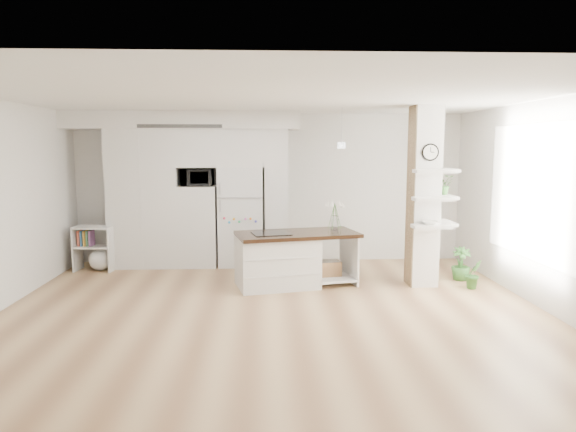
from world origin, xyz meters
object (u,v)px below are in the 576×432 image
at_px(kitchen_island, 285,258).
at_px(bookshelf, 97,251).
at_px(refrigerator, 241,216).
at_px(floor_plant_a, 474,274).

height_order(kitchen_island, bookshelf, kitchen_island).
relative_size(refrigerator, kitchen_island, 0.90).
bearing_deg(bookshelf, kitchen_island, -13.66).
distance_m(kitchen_island, bookshelf, 3.36).
distance_m(bookshelf, floor_plant_a, 6.13).
height_order(bookshelf, floor_plant_a, bookshelf).
bearing_deg(kitchen_island, bookshelf, 147.89).
bearing_deg(refrigerator, bookshelf, -171.85).
height_order(refrigerator, floor_plant_a, refrigerator).
relative_size(kitchen_island, floor_plant_a, 4.40).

